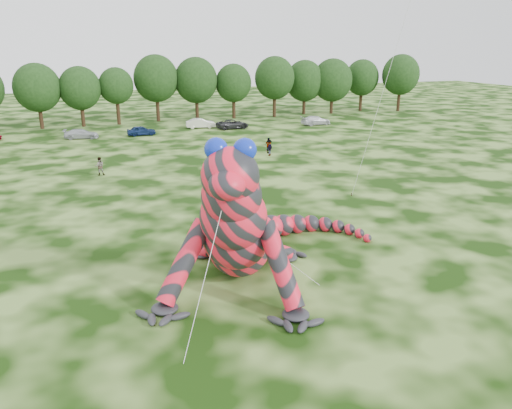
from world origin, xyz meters
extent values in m
plane|color=#16330A|center=(0.00, 0.00, 0.00)|extent=(240.00, 240.00, 0.00)
cylinder|color=silver|center=(16.85, 8.76, 9.91)|extent=(0.02, 0.02, 20.44)
cylinder|color=#382314|center=(15.69, 10.95, 0.12)|extent=(0.08, 0.08, 0.24)
imported|color=#A2A6AB|center=(-4.76, 46.19, 0.64)|extent=(4.61, 2.38, 1.28)
imported|color=navy|center=(3.07, 46.00, 0.66)|extent=(3.91, 1.68, 1.32)
imported|color=silver|center=(12.23, 49.40, 0.71)|extent=(4.49, 2.04, 1.43)
imported|color=#29292C|center=(16.59, 47.29, 0.68)|extent=(5.09, 2.76, 1.35)
imported|color=silver|center=(29.82, 46.43, 0.69)|extent=(4.92, 2.37, 1.38)
imported|color=gray|center=(14.90, 27.88, 0.90)|extent=(1.33, 1.26, 1.81)
imported|color=gray|center=(5.40, 19.05, 0.87)|extent=(1.07, 1.68, 1.73)
imported|color=gray|center=(-3.51, 25.12, 0.88)|extent=(0.87, 0.68, 1.75)
imported|color=gray|center=(15.28, 29.05, 0.90)|extent=(0.76, 1.14, 1.80)
camera|label=1|loc=(-5.02, -23.54, 11.94)|focal=35.00mm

